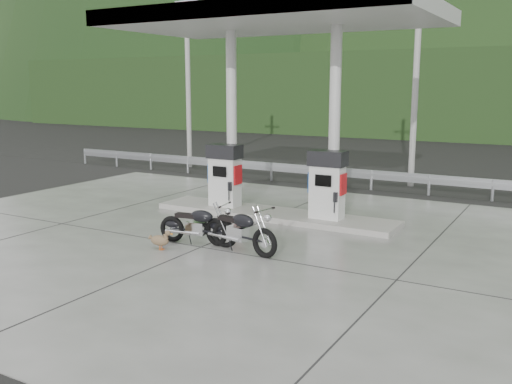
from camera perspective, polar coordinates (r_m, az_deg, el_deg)
The scene contains 17 objects.
ground at distance 13.88m, azimuth -3.13°, elevation -4.61°, with size 160.00×160.00×0.00m, color black.
forecourt_apron at distance 13.87m, azimuth -3.13°, elevation -4.57°, with size 18.00×14.00×0.02m, color slate.
pump_island at distance 15.95m, azimuth 1.73°, elevation -2.24°, with size 7.00×1.40×0.15m, color #A09D95.
gas_pump_left at distance 16.56m, azimuth -3.14°, elevation 1.67°, with size 0.95×0.55×1.80m, color silver, non-canonical shape.
gas_pump_right at distance 15.09m, azimuth 7.13°, elevation 0.72°, with size 0.95×0.55×1.80m, color silver, non-canonical shape.
canopy_column_left at distance 16.72m, azimuth -2.45°, elevation 7.28°, with size 0.30×0.30×5.00m, color silver.
canopy_column_right at distance 15.27m, azimuth 7.85°, elevation 6.87°, with size 0.30×0.30×5.00m, color silver.
canopy_roof at distance 15.64m, azimuth 1.85°, elevation 16.96°, with size 8.50×5.00×0.40m, color silver.
guardrail at distance 20.78m, azimuth 8.89°, elevation 2.38°, with size 26.00×0.16×1.42m, color #9FA2A7, non-canonical shape.
road at distance 24.15m, azimuth 11.81°, elevation 1.73°, with size 60.00×7.00×0.01m, color black.
utility_pole_a at distance 25.76m, azimuth -6.82°, elevation 11.34°, with size 0.22×0.22×8.00m, color #9C9C97.
utility_pole_b at distance 21.40m, azimuth 15.72°, elevation 11.19°, with size 0.22×0.22×8.00m, color #9C9C97.
tree_band at distance 41.88m, azimuth 19.94°, elevation 9.12°, with size 80.00×6.00×6.00m, color black.
forested_hills at distance 71.70m, azimuth 24.01°, elevation 6.80°, with size 100.00×40.00×140.00m, color black, non-canonical shape.
motorcycle_left at distance 12.58m, azimuth -1.65°, elevation -3.92°, with size 1.96×0.62×0.93m, color black, non-canonical shape.
motorcycle_right at distance 13.21m, azimuth -5.82°, elevation -3.38°, with size 1.85×0.59×0.88m, color black, non-canonical shape.
duck at distance 12.98m, azimuth -9.61°, elevation -4.82°, with size 0.55×0.15×0.40m, color brown, non-canonical shape.
Camera 1 is at (7.28, -11.24, 3.64)m, focal length 40.00 mm.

